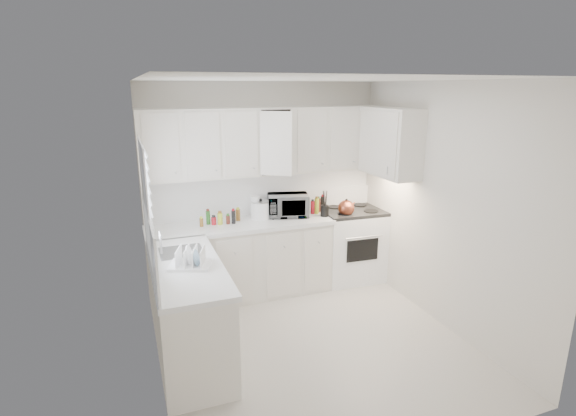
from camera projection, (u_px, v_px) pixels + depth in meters
name	position (u px, v px, depth m)	size (l,w,h in m)	color
floor	(312.00, 342.00, 4.57)	(3.20, 3.20, 0.00)	beige
ceiling	(316.00, 79.00, 3.88)	(3.20, 3.20, 0.00)	white
wall_back	(263.00, 187.00, 5.67)	(3.00, 3.00, 0.00)	beige
wall_front	(416.00, 291.00, 2.78)	(3.00, 3.00, 0.00)	beige
wall_left	(150.00, 239.00, 3.72)	(3.20, 3.20, 0.00)	beige
wall_right	(443.00, 207.00, 4.73)	(3.20, 3.20, 0.00)	beige
window_blinds	(147.00, 201.00, 3.98)	(0.06, 0.96, 1.06)	white
lower_cabinets_back	(242.00, 261.00, 5.49)	(2.22, 0.60, 0.90)	beige
lower_cabinets_left	(188.00, 313.00, 4.23)	(0.60, 1.60, 0.90)	beige
countertop_back	(241.00, 225.00, 5.36)	(2.24, 0.64, 0.05)	silver
countertop_left	(186.00, 267.00, 4.10)	(0.64, 1.62, 0.05)	silver
backsplash_back	(264.00, 193.00, 5.68)	(2.98, 0.02, 0.55)	silver
backsplash_left	(150.00, 240.00, 3.92)	(0.02, 1.60, 0.55)	silver
upper_cabinets_back	(267.00, 174.00, 5.47)	(3.00, 0.33, 0.80)	beige
upper_cabinets_right	(388.00, 175.00, 5.36)	(0.33, 0.90, 0.80)	beige
sink	(181.00, 240.00, 4.38)	(0.42, 0.38, 0.30)	gray
stove	(351.00, 235.00, 5.96)	(0.80, 0.66, 1.24)	white
tea_kettle	(346.00, 207.00, 5.64)	(0.26, 0.22, 0.24)	#9B352A
frying_pan	(359.00, 206.00, 6.07)	(0.23, 0.40, 0.04)	black
microwave	(288.00, 203.00, 5.59)	(0.50, 0.28, 0.34)	gray
rice_cooker	(261.00, 208.00, 5.52)	(0.25, 0.25, 0.25)	white
paper_towel	(255.00, 207.00, 5.54)	(0.12, 0.12, 0.27)	white
utensil_crock	(325.00, 203.00, 5.58)	(0.11, 0.11, 0.34)	black
dish_rack	(190.00, 256.00, 4.03)	(0.37, 0.27, 0.20)	white
spice_left_0	(200.00, 219.00, 5.30)	(0.06, 0.06, 0.13)	brown
spice_left_1	(208.00, 220.00, 5.24)	(0.06, 0.06, 0.13)	#286722
spice_left_2	(213.00, 217.00, 5.35)	(0.06, 0.06, 0.13)	#B31723
spice_left_3	(221.00, 219.00, 5.29)	(0.06, 0.06, 0.13)	#BBD131
spice_left_4	(225.00, 216.00, 5.40)	(0.06, 0.06, 0.13)	#5D251A
spice_left_5	(233.00, 217.00, 5.34)	(0.06, 0.06, 0.13)	black
spice_left_6	(237.00, 215.00, 5.45)	(0.06, 0.06, 0.13)	brown
sauce_right_0	(309.00, 205.00, 5.81)	(0.06, 0.06, 0.19)	#B31723
sauce_right_1	(315.00, 205.00, 5.77)	(0.06, 0.06, 0.19)	#BBD131
sauce_right_2	(317.00, 204.00, 5.84)	(0.06, 0.06, 0.19)	#5D251A
sauce_right_3	(323.00, 205.00, 5.81)	(0.06, 0.06, 0.19)	black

